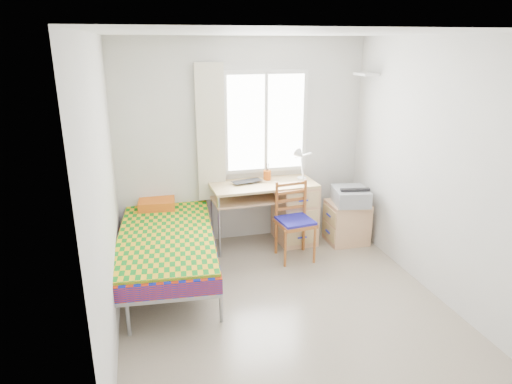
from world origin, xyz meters
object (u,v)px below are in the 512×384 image
cabinet (347,222)px  printer (351,196)px  chair (295,216)px  desk (289,209)px  bed (166,237)px

cabinet → printer: bearing=-65.5°
chair → cabinet: 0.88m
chair → printer: chair is taller
chair → printer: 0.86m
cabinet → chair: bearing=-162.9°
cabinet → printer: size_ratio=1.00×
desk → cabinet: size_ratio=2.45×
printer → desk: bearing=171.0°
desk → printer: (0.74, -0.25, 0.21)m
bed → desk: 1.72m
bed → cabinet: bed is taller
bed → cabinet: bearing=12.7°
desk → cabinet: desk is taller
bed → chair: size_ratio=2.42×
chair → printer: size_ratio=1.73×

